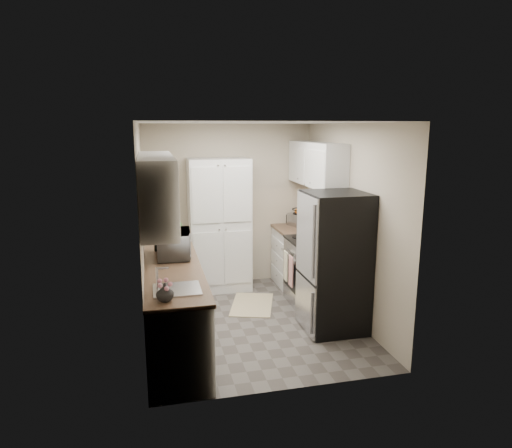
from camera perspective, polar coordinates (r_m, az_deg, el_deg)
name	(u,v)px	position (r m, az deg, el deg)	size (l,w,h in m)	color
ground	(252,321)	(6.00, -0.56, -12.05)	(3.20, 3.20, 0.00)	#56514C
room_shell	(250,196)	(5.53, -0.75, 3.47)	(2.64, 3.24, 2.52)	beige
pantry_cabinet	(219,225)	(6.89, -4.60, -0.15)	(0.90, 0.55, 2.00)	silver
base_cabinet_left	(174,309)	(5.32, -10.16, -10.38)	(0.60, 2.30, 0.88)	silver
countertop_left	(173,270)	(5.16, -10.35, -5.65)	(0.63, 2.33, 0.04)	brown
base_cabinet_right	(296,258)	(7.18, 5.08, -4.26)	(0.60, 0.80, 0.88)	silver
countertop_right	(297,229)	(7.07, 5.15, -0.68)	(0.63, 0.83, 0.04)	brown
electric_range	(313,271)	(6.44, 7.19, -5.88)	(0.71, 0.78, 1.13)	#B7B7BC
refrigerator	(335,262)	(5.61, 9.79, -4.70)	(0.70, 0.72, 1.70)	#B7B7BC
microwave	(174,244)	(5.55, -10.20, -2.49)	(0.57, 0.39, 0.31)	silver
wine_bottle	(157,239)	(5.85, -12.28, -1.83)	(0.08, 0.08, 0.31)	black
flower_vase	(165,292)	(4.20, -11.32, -8.38)	(0.16, 0.16, 0.16)	silver
cutting_board	(178,233)	(6.03, -9.70, -1.16)	(0.02, 0.27, 0.34)	green
toaster_oven	(300,220)	(7.21, 5.55, 0.53)	(0.27, 0.34, 0.20)	#A6A6AB
fruit_basket	(301,210)	(7.16, 5.69, 1.76)	(0.29, 0.29, 0.12)	orange
kitchen_mat	(252,305)	(6.50, -0.48, -10.03)	(0.55, 0.88, 0.01)	#CDB98C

